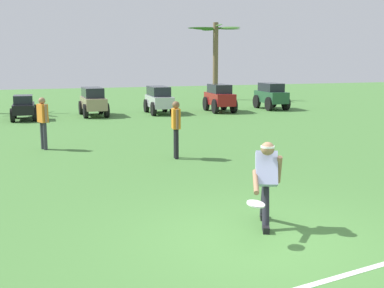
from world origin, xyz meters
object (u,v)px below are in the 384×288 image
teammate_midfield (176,124)px  parked_car_slot_d (159,99)px  frisbee_thrower (266,179)px  parked_car_slot_f (271,95)px  teammate_near_sideline (43,118)px  palm_tree_left_of_centre (215,52)px  parked_car_slot_c (93,101)px  parked_car_slot_b (24,107)px  frisbee_in_flight (256,204)px  parked_car_slot_e (220,97)px

teammate_midfield → parked_car_slot_d: (2.64, 10.76, -0.22)m
frisbee_thrower → parked_car_slot_f: bearing=60.5°
teammate_near_sideline → parked_car_slot_f: teammate_near_sideline is taller
teammate_near_sideline → palm_tree_left_of_centre: 19.28m
parked_car_slot_c → palm_tree_left_of_centre: (9.12, 6.76, 2.39)m
parked_car_slot_d → palm_tree_left_of_centre: (5.90, 6.89, 2.39)m
teammate_near_sideline → parked_car_slot_d: size_ratio=0.64×
frisbee_thrower → teammate_near_sideline: teammate_near_sideline is taller
teammate_near_sideline → parked_car_slot_c: bearing=71.8°
parked_car_slot_c → parked_car_slot_d: bearing=-2.4°
parked_car_slot_c → parked_car_slot_f: (9.53, -0.12, 0.02)m
frisbee_thrower → parked_car_slot_b: (-3.36, 16.08, -0.23)m
frisbee_in_flight → parked_car_slot_c: parked_car_slot_c is taller
parked_car_slot_e → palm_tree_left_of_centre: bearing=69.0°
frisbee_in_flight → parked_car_slot_e: (6.67, 16.81, 0.12)m
teammate_midfield → parked_car_slot_b: (-3.72, 10.41, -0.38)m
parked_car_slot_e → palm_tree_left_of_centre: palm_tree_left_of_centre is taller
parked_car_slot_e → frisbee_in_flight: bearing=-111.6°
parked_car_slot_e → parked_car_slot_f: 3.15m
parked_car_slot_d → parked_car_slot_f: size_ratio=1.02×
teammate_near_sideline → parked_car_slot_f: bearing=33.7°
frisbee_thrower → parked_car_slot_c: 16.57m
parked_car_slot_d → parked_car_slot_f: bearing=0.2°
parked_car_slot_e → parked_car_slot_f: size_ratio=1.01×
frisbee_in_flight → parked_car_slot_c: bearing=89.1°
teammate_midfield → parked_car_slot_c: teammate_midfield is taller
parked_car_slot_c → palm_tree_left_of_centre: palm_tree_left_of_centre is taller
parked_car_slot_b → parked_car_slot_d: bearing=3.2°
frisbee_in_flight → parked_car_slot_b: size_ratio=0.17×
parked_car_slot_f → parked_car_slot_c: bearing=179.3°
frisbee_thrower → teammate_near_sideline: size_ratio=0.90×
parked_car_slot_c → palm_tree_left_of_centre: 11.60m
teammate_near_sideline → parked_car_slot_b: (-0.42, 7.81, -0.38)m
parked_car_slot_b → parked_car_slot_d: 6.37m
parked_car_slot_d → parked_car_slot_e: bearing=-4.3°
parked_car_slot_d → parked_car_slot_f: 6.31m
frisbee_thrower → teammate_near_sideline: (-2.94, 8.27, 0.15)m
parked_car_slot_b → parked_car_slot_c: 3.18m
teammate_near_sideline → parked_car_slot_d: bearing=53.9°
palm_tree_left_of_centre → parked_car_slot_f: bearing=-86.6°
frisbee_in_flight → parked_car_slot_d: (3.51, 17.05, 0.10)m
parked_car_slot_f → frisbee_in_flight: bearing=-119.9°
parked_car_slot_f → teammate_near_sideline: bearing=-146.3°
parked_car_slot_b → teammate_near_sideline: bearing=-86.9°
frisbee_thrower → frisbee_in_flight: (-0.50, -0.62, -0.18)m
frisbee_thrower → parked_car_slot_f: (9.31, 16.45, -0.05)m
frisbee_thrower → palm_tree_left_of_centre: 25.08m
palm_tree_left_of_centre → teammate_near_sideline: bearing=-128.2°
palm_tree_left_of_centre → parked_car_slot_c: bearing=-143.5°
parked_car_slot_e → palm_tree_left_of_centre: 8.00m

